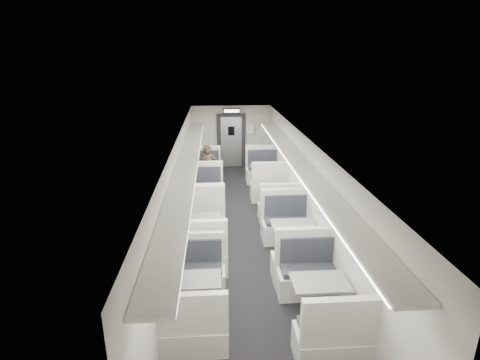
{
  "coord_description": "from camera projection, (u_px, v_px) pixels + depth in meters",
  "views": [
    {
      "loc": [
        -0.63,
        -8.37,
        4.21
      ],
      "look_at": [
        -0.03,
        0.56,
        1.22
      ],
      "focal_mm": 28.0,
      "sensor_mm": 36.0,
      "label": 1
    }
  ],
  "objects": [
    {
      "name": "booth_right_b",
      "position": [
        274.0,
        197.0,
        10.67
      ],
      "size": [
        1.02,
        2.07,
        1.1
      ],
      "color": "white",
      "rests_on": "room"
    },
    {
      "name": "window_c",
      "position": [
        175.0,
        199.0,
        7.82
      ],
      "size": [
        0.02,
        1.18,
        0.84
      ],
      "primitive_type": "cube",
      "color": "black",
      "rests_on": "room"
    },
    {
      "name": "passenger",
      "position": [
        208.0,
        169.0,
        11.92
      ],
      "size": [
        0.57,
        0.38,
        1.55
      ],
      "primitive_type": "imported",
      "rotation": [
        0.0,
        0.0,
        0.02
      ],
      "color": "black",
      "rests_on": "room"
    },
    {
      "name": "booth_left_c",
      "position": [
        201.0,
        234.0,
        8.35
      ],
      "size": [
        1.14,
        2.32,
        1.24
      ],
      "color": "white",
      "rests_on": "room"
    },
    {
      "name": "booth_left_b",
      "position": [
        203.0,
        201.0,
        10.22
      ],
      "size": [
        1.15,
        2.34,
        1.25
      ],
      "color": "white",
      "rests_on": "room"
    },
    {
      "name": "exit_sign",
      "position": [
        232.0,
        111.0,
        13.72
      ],
      "size": [
        0.62,
        0.12,
        0.16
      ],
      "color": "black",
      "rests_on": "room"
    },
    {
      "name": "vestibule_door",
      "position": [
        231.0,
        141.0,
        14.57
      ],
      "size": [
        1.1,
        0.13,
        2.1
      ],
      "color": "black",
      "rests_on": "room"
    },
    {
      "name": "booth_right_d",
      "position": [
        319.0,
        301.0,
        6.1
      ],
      "size": [
        1.1,
        2.22,
        1.19
      ],
      "color": "white",
      "rests_on": "room"
    },
    {
      "name": "wall_notice",
      "position": [
        251.0,
        129.0,
        14.47
      ],
      "size": [
        0.32,
        0.02,
        0.4
      ],
      "primitive_type": "cube",
      "color": "silver",
      "rests_on": "room"
    },
    {
      "name": "window_b",
      "position": [
        183.0,
        169.0,
        9.9
      ],
      "size": [
        0.02,
        1.18,
        0.84
      ],
      "primitive_type": "cube",
      "color": "black",
      "rests_on": "room"
    },
    {
      "name": "luggage_rack_right",
      "position": [
        298.0,
        162.0,
        8.48
      ],
      "size": [
        0.46,
        10.4,
        0.09
      ],
      "color": "white",
      "rests_on": "room"
    },
    {
      "name": "luggage_rack_left",
      "position": [
        188.0,
        164.0,
        8.32
      ],
      "size": [
        0.46,
        10.4,
        0.09
      ],
      "color": "white",
      "rests_on": "room"
    },
    {
      "name": "booth_right_a",
      "position": [
        266.0,
        178.0,
        12.18
      ],
      "size": [
        1.16,
        2.35,
        1.26
      ],
      "color": "white",
      "rests_on": "room"
    },
    {
      "name": "room",
      "position": [
        243.0,
        188.0,
        8.91
      ],
      "size": [
        3.24,
        12.24,
        2.64
      ],
      "color": "black",
      "rests_on": "ground"
    },
    {
      "name": "window_a",
      "position": [
        189.0,
        149.0,
        11.98
      ],
      "size": [
        0.02,
        1.18,
        0.84
      ],
      "primitive_type": "cube",
      "color": "black",
      "rests_on": "room"
    },
    {
      "name": "booth_right_c",
      "position": [
        293.0,
        241.0,
        8.07
      ],
      "size": [
        1.13,
        2.29,
        1.22
      ],
      "color": "white",
      "rests_on": "room"
    },
    {
      "name": "booth_left_d",
      "position": [
        197.0,
        297.0,
        6.27
      ],
      "size": [
        1.01,
        2.04,
        1.09
      ],
      "color": "white",
      "rests_on": "room"
    },
    {
      "name": "booth_left_a",
      "position": [
        205.0,
        177.0,
        12.35
      ],
      "size": [
        1.1,
        2.24,
        1.2
      ],
      "color": "white",
      "rests_on": "room"
    },
    {
      "name": "window_d",
      "position": [
        162.0,
        251.0,
        5.74
      ],
      "size": [
        0.02,
        1.18,
        0.84
      ],
      "primitive_type": "cube",
      "color": "black",
      "rests_on": "room"
    }
  ]
}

